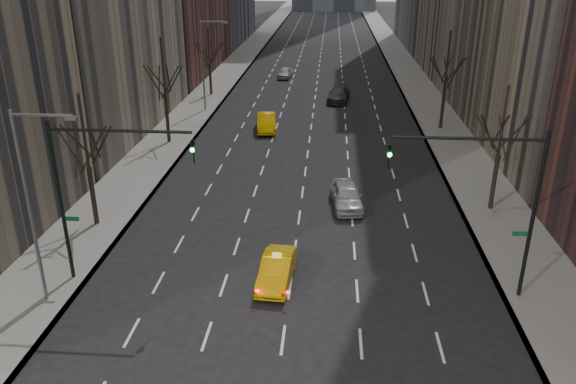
# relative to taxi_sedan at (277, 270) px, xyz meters

# --- Properties ---
(sidewalk_left) EXTENTS (4.50, 320.00, 0.15)m
(sidewalk_left) POSITION_rel_taxi_sedan_xyz_m (-11.57, 57.48, -0.61)
(sidewalk_left) COLOR slate
(sidewalk_left) RESTS_ON ground
(sidewalk_right) EXTENTS (4.50, 320.00, 0.15)m
(sidewalk_right) POSITION_rel_taxi_sedan_xyz_m (12.93, 57.48, -0.61)
(sidewalk_right) COLOR slate
(sidewalk_right) RESTS_ON ground
(tree_lw_b) EXTENTS (3.36, 3.50, 7.82)m
(tree_lw_b) POSITION_rel_taxi_sedan_xyz_m (-11.32, 5.48, 3.03)
(tree_lw_b) COLOR black
(tree_lw_b) RESTS_ON ground
(tree_lw_c) EXTENTS (3.36, 3.50, 8.74)m
(tree_lw_c) POSITION_rel_taxi_sedan_xyz_m (-11.32, 21.48, 3.35)
(tree_lw_c) COLOR black
(tree_lw_c) RESTS_ON ground
(tree_lw_d) EXTENTS (3.36, 3.50, 7.36)m
(tree_lw_d) POSITION_rel_taxi_sedan_xyz_m (-11.32, 39.48, 2.88)
(tree_lw_d) COLOR black
(tree_lw_d) RESTS_ON ground
(tree_rw_b) EXTENTS (3.36, 3.50, 7.82)m
(tree_rw_b) POSITION_rel_taxi_sedan_xyz_m (12.68, 9.48, 3.03)
(tree_rw_b) COLOR black
(tree_rw_b) RESTS_ON ground
(tree_rw_c) EXTENTS (3.36, 3.50, 8.74)m
(tree_rw_c) POSITION_rel_taxi_sedan_xyz_m (12.68, 27.48, 3.35)
(tree_rw_c) COLOR black
(tree_rw_c) RESTS_ON ground
(traffic_mast_left) EXTENTS (6.69, 0.39, 8.00)m
(traffic_mast_left) POSITION_rel_taxi_sedan_xyz_m (-8.42, -0.53, 4.80)
(traffic_mast_left) COLOR black
(traffic_mast_left) RESTS_ON ground
(traffic_mast_right) EXTENTS (6.69, 0.39, 8.00)m
(traffic_mast_right) POSITION_rel_taxi_sedan_xyz_m (9.79, -0.53, 4.80)
(traffic_mast_right) COLOR black
(traffic_mast_right) RESTS_ON ground
(streetlight_near) EXTENTS (2.83, 0.22, 9.00)m
(streetlight_near) POSITION_rel_taxi_sedan_xyz_m (-10.15, -2.52, 4.93)
(streetlight_near) COLOR slate
(streetlight_near) RESTS_ON ground
(streetlight_far) EXTENTS (2.83, 0.22, 9.00)m
(streetlight_far) POSITION_rel_taxi_sedan_xyz_m (-10.15, 32.48, 4.93)
(streetlight_far) COLOR slate
(streetlight_far) RESTS_ON ground
(taxi_sedan) EXTENTS (1.77, 4.26, 1.37)m
(taxi_sedan) POSITION_rel_taxi_sedan_xyz_m (0.00, 0.00, 0.00)
(taxi_sedan) COLOR #F8B005
(taxi_sedan) RESTS_ON ground
(silver_sedan_ahead) EXTENTS (2.27, 4.68, 1.54)m
(silver_sedan_ahead) POSITION_rel_taxi_sedan_xyz_m (3.60, 9.32, 0.08)
(silver_sedan_ahead) COLOR #A0A3A7
(silver_sedan_ahead) RESTS_ON ground
(far_taxi) EXTENTS (2.19, 4.88, 1.55)m
(far_taxi) POSITION_rel_taxi_sedan_xyz_m (-3.38, 25.86, 0.09)
(far_taxi) COLOR #FCC205
(far_taxi) RESTS_ON ground
(far_suv_grey) EXTENTS (2.77, 5.56, 1.55)m
(far_suv_grey) POSITION_rel_taxi_sedan_xyz_m (3.32, 37.68, 0.09)
(far_suv_grey) COLOR #2D2E33
(far_suv_grey) RESTS_ON ground
(far_car_white) EXTENTS (2.07, 4.13, 1.35)m
(far_car_white) POSITION_rel_taxi_sedan_xyz_m (-3.61, 50.06, -0.01)
(far_car_white) COLOR #B8B8B8
(far_car_white) RESTS_ON ground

